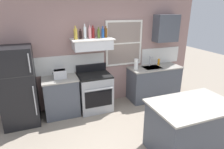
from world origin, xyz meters
TOP-DOWN VIEW (x-y plane):
  - back_wall at (0.03, 2.23)m, footprint 5.40×0.11m
  - refrigerator at (-1.90, 1.84)m, footprint 0.70×0.72m
  - counter_left_of_stove at (-1.05, 1.90)m, footprint 0.79×0.63m
  - toaster at (-1.04, 1.90)m, footprint 0.30×0.20m
  - stove_range at (-0.25, 1.86)m, footprint 0.76×0.69m
  - range_hood_shelf at (-0.25, 1.96)m, footprint 0.96×0.52m
  - bottle_champagne_gold_foil at (-0.62, 1.96)m, footprint 0.08×0.08m
  - bottle_balsamic_dark at (-0.51, 1.99)m, footprint 0.06×0.06m
  - bottle_clear_tall at (-0.41, 1.94)m, footprint 0.06×0.06m
  - bottle_rose_pink at (-0.29, 1.97)m, footprint 0.07×0.07m
  - bottle_red_label_wine at (-0.21, 2.01)m, footprint 0.07×0.07m
  - bottle_olive_oil_square at (-0.09, 1.95)m, footprint 0.06×0.06m
  - bottle_blue_liqueur at (0.01, 1.96)m, footprint 0.07×0.07m
  - bottle_amber_wine at (0.10, 2.01)m, footprint 0.07×0.07m
  - counter_right_with_sink at (1.45, 1.90)m, footprint 1.43×0.63m
  - sink_faucet at (1.35, 2.00)m, footprint 0.03×0.17m
  - paper_towel_roll at (0.88, 1.90)m, footprint 0.11×0.11m
  - dish_soap_bottle at (1.63, 2.00)m, footprint 0.06×0.06m
  - kitchen_island at (0.88, -0.13)m, footprint 1.40×0.90m
  - upper_cabinet_right at (1.80, 2.04)m, footprint 0.64×0.32m

SIDE VIEW (x-z plane):
  - counter_left_of_stove at x=-1.05m, z-range 0.00..0.91m
  - counter_right_with_sink at x=1.45m, z-range 0.00..0.91m
  - kitchen_island at x=0.88m, z-range 0.00..0.91m
  - stove_range at x=-0.25m, z-range -0.08..1.01m
  - refrigerator at x=-1.90m, z-range 0.00..1.69m
  - dish_soap_bottle at x=1.63m, z-range 0.91..1.09m
  - toaster at x=-1.04m, z-range 0.91..1.10m
  - paper_towel_roll at x=0.88m, z-range 0.91..1.18m
  - sink_faucet at x=1.35m, z-range 0.94..1.22m
  - back_wall at x=0.03m, z-range 0.00..2.70m
  - range_hood_shelf at x=-0.25m, z-range 1.50..1.75m
  - bottle_balsamic_dark at x=-0.51m, z-range 1.73..1.95m
  - bottle_olive_oil_square at x=-0.09m, z-range 1.72..1.98m
  - bottle_blue_liqueur at x=0.01m, z-range 1.72..1.99m
  - bottle_amber_wine at x=0.10m, z-range 1.72..1.99m
  - bottle_red_label_wine at x=-0.21m, z-range 1.72..2.01m
  - bottle_champagne_gold_foil at x=-0.62m, z-range 1.72..2.01m
  - bottle_rose_pink at x=-0.29m, z-range 1.72..2.02m
  - bottle_clear_tall at x=-0.41m, z-range 1.72..2.05m
  - upper_cabinet_right at x=1.80m, z-range 1.55..2.25m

